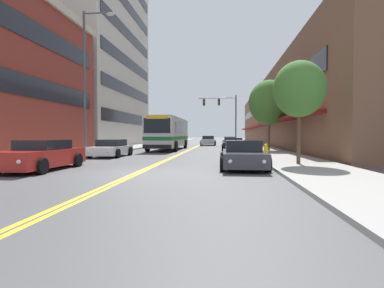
% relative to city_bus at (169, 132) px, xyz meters
% --- Properties ---
extents(ground_plane, '(240.00, 240.00, 0.00)m').
position_rel_city_bus_xyz_m(ground_plane, '(2.10, 18.26, -1.80)').
color(ground_plane, '#4C4C4F').
extents(sidewalk_left, '(3.56, 106.00, 0.13)m').
position_rel_city_bus_xyz_m(sidewalk_left, '(-5.18, 18.26, -1.74)').
color(sidewalk_left, '#9E9B96').
rests_on(sidewalk_left, ground_plane).
extents(sidewalk_right, '(3.56, 106.00, 0.13)m').
position_rel_city_bus_xyz_m(sidewalk_right, '(9.37, 18.26, -1.74)').
color(sidewalk_right, '#9E9B96').
rests_on(sidewalk_right, ground_plane).
extents(centre_line, '(0.34, 106.00, 0.01)m').
position_rel_city_bus_xyz_m(centre_line, '(2.10, 18.26, -1.80)').
color(centre_line, yellow).
rests_on(centre_line, ground_plane).
extents(office_tower_left, '(12.08, 20.96, 29.89)m').
position_rel_city_bus_xyz_m(office_tower_left, '(-13.20, 9.56, 13.14)').
color(office_tower_left, '#BCB7AD').
rests_on(office_tower_left, ground_plane).
extents(storefront_row_right, '(9.10, 68.00, 9.57)m').
position_rel_city_bus_xyz_m(storefront_row_right, '(15.38, 18.26, 2.98)').
color(storefront_row_right, brown).
rests_on(storefront_row_right, ground_plane).
extents(city_bus, '(2.86, 11.36, 3.19)m').
position_rel_city_bus_xyz_m(city_bus, '(0.00, 0.00, 0.00)').
color(city_bus, silver).
rests_on(city_bus, ground_plane).
extents(car_red_parked_left_near, '(2.07, 4.69, 1.29)m').
position_rel_city_bus_xyz_m(car_red_parked_left_near, '(-2.33, -18.07, -1.19)').
color(car_red_parked_left_near, maroon).
rests_on(car_red_parked_left_near, ground_plane).
extents(car_slate_blue_parked_left_mid, '(2.08, 4.83, 1.37)m').
position_rel_city_bus_xyz_m(car_slate_blue_parked_left_mid, '(-2.24, 14.16, -1.16)').
color(car_slate_blue_parked_left_mid, '#475675').
rests_on(car_slate_blue_parked_left_mid, ground_plane).
extents(car_white_parked_left_far, '(2.10, 4.35, 1.19)m').
position_rel_city_bus_xyz_m(car_white_parked_left_far, '(-2.27, -10.14, -1.25)').
color(car_white_parked_left_far, white).
rests_on(car_white_parked_left_far, ground_plane).
extents(car_dark_grey_parked_right_foreground, '(2.07, 4.76, 1.26)m').
position_rel_city_bus_xyz_m(car_dark_grey_parked_right_foreground, '(6.38, -16.38, -1.22)').
color(car_dark_grey_parked_right_foreground, '#38383D').
rests_on(car_dark_grey_parked_right_foreground, ground_plane).
extents(car_black_parked_right_mid, '(2.19, 4.77, 1.22)m').
position_rel_city_bus_xyz_m(car_black_parked_right_mid, '(6.45, -1.21, -1.23)').
color(car_black_parked_right_mid, black).
rests_on(car_black_parked_right_mid, ground_plane).
extents(car_beige_parked_right_far, '(2.19, 4.85, 1.22)m').
position_rel_city_bus_xyz_m(car_beige_parked_right_far, '(6.52, 17.55, -1.23)').
color(car_beige_parked_right_far, '#BCAD89').
rests_on(car_beige_parked_right_far, ground_plane).
extents(car_silver_moving_lead, '(2.14, 4.34, 1.37)m').
position_rel_city_bus_xyz_m(car_silver_moving_lead, '(3.39, 12.56, -1.16)').
color(car_silver_moving_lead, '#B7B7BC').
rests_on(car_silver_moving_lead, ground_plane).
extents(traffic_signal_mast, '(5.43, 0.38, 7.13)m').
position_rel_city_bus_xyz_m(traffic_signal_mast, '(5.55, 12.73, 3.23)').
color(traffic_signal_mast, '#47474C').
rests_on(traffic_signal_mast, ground_plane).
extents(street_lamp_left_near, '(2.07, 0.28, 9.24)m').
position_rel_city_bus_xyz_m(street_lamp_left_near, '(-2.97, -12.11, 3.56)').
color(street_lamp_left_near, '#47474C').
rests_on(street_lamp_left_near, ground_plane).
extents(street_tree_right_near, '(2.44, 2.44, 4.92)m').
position_rel_city_bus_xyz_m(street_tree_right_near, '(9.07, -15.46, 1.88)').
color(street_tree_right_near, brown).
rests_on(street_tree_right_near, sidewalk_right).
extents(street_tree_right_mid, '(3.71, 3.71, 6.38)m').
position_rel_city_bus_xyz_m(street_tree_right_mid, '(9.65, -2.34, 2.66)').
color(street_tree_right_mid, brown).
rests_on(street_tree_right_mid, sidewalk_right).
extents(fire_hydrant, '(0.34, 0.26, 0.86)m').
position_rel_city_bus_xyz_m(fire_hydrant, '(8.04, -11.84, -1.25)').
color(fire_hydrant, yellow).
rests_on(fire_hydrant, sidewalk_right).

